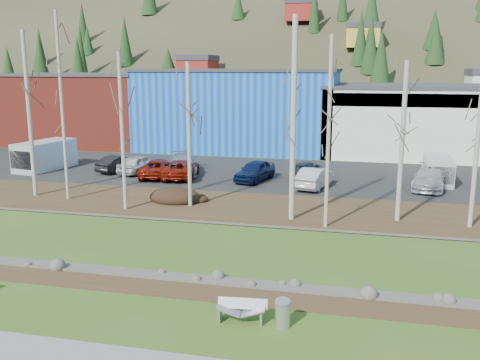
% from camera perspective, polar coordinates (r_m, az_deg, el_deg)
% --- Properties ---
extents(ground, '(200.00, 200.00, 0.00)m').
position_cam_1_polar(ground, '(19.59, -9.04, -13.75)').
color(ground, '#305219').
rests_on(ground, ground).
extents(dirt_strip, '(80.00, 1.80, 0.03)m').
position_cam_1_polar(dirt_strip, '(21.36, -6.89, -11.39)').
color(dirt_strip, '#382616').
rests_on(dirt_strip, ground).
extents(near_bank_rocks, '(80.00, 0.80, 0.50)m').
position_cam_1_polar(near_bank_rocks, '(22.23, -6.00, -10.44)').
color(near_bank_rocks, '#47423D').
rests_on(near_bank_rocks, ground).
extents(river, '(80.00, 8.00, 0.90)m').
position_cam_1_polar(river, '(25.88, -3.01, -7.11)').
color(river, black).
rests_on(river, ground).
extents(far_bank_rocks, '(80.00, 0.80, 0.46)m').
position_cam_1_polar(far_bank_rocks, '(29.65, -0.80, -4.60)').
color(far_bank_rocks, '#47423D').
rests_on(far_bank_rocks, ground).
extents(far_bank, '(80.00, 7.00, 0.15)m').
position_cam_1_polar(far_bank, '(32.63, 0.55, -2.92)').
color(far_bank, '#382616').
rests_on(far_bank, ground).
extents(parking_lot, '(80.00, 14.00, 0.14)m').
position_cam_1_polar(parking_lot, '(42.68, 3.64, 0.60)').
color(parking_lot, black).
rests_on(parking_lot, ground).
extents(building_brick, '(16.32, 12.24, 7.80)m').
position_cam_1_polar(building_brick, '(63.49, -16.11, 7.38)').
color(building_brick, maroon).
rests_on(building_brick, ground).
extents(building_blue, '(20.40, 12.24, 8.30)m').
position_cam_1_polar(building_blue, '(56.92, 0.06, 7.62)').
color(building_blue, '#1439AC').
rests_on(building_blue, ground).
extents(building_white, '(18.36, 12.24, 6.80)m').
position_cam_1_polar(building_white, '(55.73, 18.50, 6.15)').
color(building_white, silver).
rests_on(building_white, ground).
extents(hillside, '(160.00, 72.00, 35.00)m').
position_cam_1_polar(hillside, '(100.93, 9.63, 16.92)').
color(hillside, '#2E2B1B').
rests_on(hillside, ground).
extents(bench_damaged, '(1.73, 0.72, 0.75)m').
position_cam_1_polar(bench_damaged, '(18.61, 0.14, -13.73)').
color(bench_damaged, silver).
rests_on(bench_damaged, ground).
extents(litter_bin, '(0.56, 0.56, 0.86)m').
position_cam_1_polar(litter_bin, '(18.26, 4.56, -14.12)').
color(litter_bin, silver).
rests_on(litter_bin, ground).
extents(seagull, '(0.42, 0.19, 0.30)m').
position_cam_1_polar(seagull, '(19.43, -0.56, -13.27)').
color(seagull, gold).
rests_on(seagull, ground).
extents(dirt_mound, '(3.32, 2.34, 0.65)m').
position_cam_1_polar(dirt_mound, '(33.97, -6.93, -1.72)').
color(dirt_mound, black).
rests_on(dirt_mound, far_bank).
extents(birch_0, '(0.26, 0.26, 10.61)m').
position_cam_1_polar(birch_0, '(37.08, -21.56, 6.49)').
color(birch_0, '#ACA79B').
rests_on(birch_0, far_bank).
extents(birch_1, '(0.20, 0.20, 11.67)m').
position_cam_1_polar(birch_1, '(35.24, -18.45, 7.33)').
color(birch_1, '#ACA79B').
rests_on(birch_1, far_bank).
extents(birch_2, '(0.22, 0.22, 9.15)m').
position_cam_1_polar(birch_2, '(31.84, -12.45, 4.96)').
color(birch_2, '#ACA79B').
rests_on(birch_2, far_bank).
extents(birch_3, '(0.23, 0.23, 8.62)m').
position_cam_1_polar(birch_3, '(32.04, -5.46, 4.75)').
color(birch_3, '#ACA79B').
rests_on(birch_3, far_bank).
extents(birch_4, '(0.20, 0.20, 9.89)m').
position_cam_1_polar(birch_4, '(27.84, 9.43, 4.87)').
color(birch_4, '#ACA79B').
rests_on(birch_4, far_bank).
extents(birch_5, '(0.30, 0.30, 10.98)m').
position_cam_1_polar(birch_5, '(29.01, 5.71, 6.34)').
color(birch_5, '#ACA79B').
rests_on(birch_5, far_bank).
extents(birch_6, '(0.26, 0.26, 8.65)m').
position_cam_1_polar(birch_6, '(29.99, 16.90, 3.82)').
color(birch_6, '#ACA79B').
rests_on(birch_6, far_bank).
extents(birch_7, '(0.24, 0.24, 10.71)m').
position_cam_1_polar(birch_7, '(29.96, 24.13, 5.27)').
color(birch_7, '#ACA79B').
rests_on(birch_7, far_bank).
extents(car_0, '(2.52, 4.55, 1.47)m').
position_cam_1_polar(car_0, '(43.52, -10.72, 1.71)').
color(car_0, white).
rests_on(car_0, parking_lot).
extents(car_1, '(2.52, 4.24, 1.32)m').
position_cam_1_polar(car_1, '(44.39, -12.83, 1.72)').
color(car_1, black).
rests_on(car_1, parking_lot).
extents(car_2, '(3.15, 5.37, 1.40)m').
position_cam_1_polar(car_2, '(41.65, -8.62, 1.29)').
color(car_2, maroon).
rests_on(car_2, parking_lot).
extents(car_3, '(3.79, 5.60, 1.50)m').
position_cam_1_polar(car_3, '(42.67, -6.16, 1.68)').
color(car_3, '#979B9E').
rests_on(car_3, parking_lot).
extents(car_4, '(2.78, 4.71, 1.50)m').
position_cam_1_polar(car_4, '(39.79, 1.60, 0.99)').
color(car_4, '#0F1B46').
rests_on(car_4, parking_lot).
extents(car_5, '(2.43, 4.65, 1.46)m').
position_cam_1_polar(car_5, '(37.80, 7.96, 0.26)').
color(car_5, silver).
rests_on(car_5, parking_lot).
extents(car_6, '(2.35, 4.76, 1.30)m').
position_cam_1_polar(car_6, '(40.77, 7.14, 1.03)').
color(car_6, '#2A2B2D').
rests_on(car_6, parking_lot).
extents(car_7, '(2.91, 5.37, 1.48)m').
position_cam_1_polar(car_7, '(39.45, 19.54, 0.19)').
color(car_7, '#BBBBBD').
rests_on(car_7, parking_lot).
extents(car_8, '(3.15, 5.37, 1.40)m').
position_cam_1_polar(car_8, '(41.03, -6.32, 1.19)').
color(car_8, maroon).
rests_on(car_8, parking_lot).
extents(van_white, '(1.93, 4.48, 1.95)m').
position_cam_1_polar(van_white, '(41.42, 20.36, 0.99)').
color(van_white, silver).
rests_on(van_white, parking_lot).
extents(van_grey, '(3.14, 5.65, 2.34)m').
position_cam_1_polar(van_grey, '(46.93, -20.27, 2.45)').
color(van_grey, silver).
rests_on(van_grey, parking_lot).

